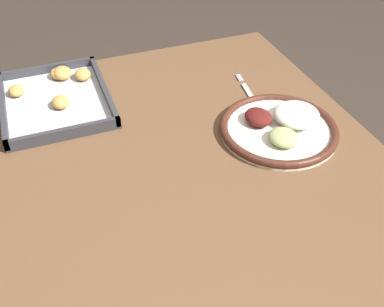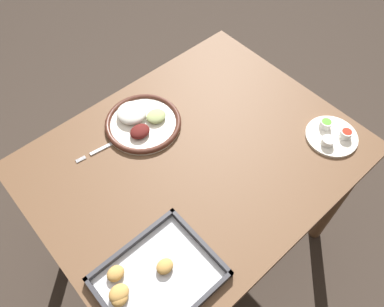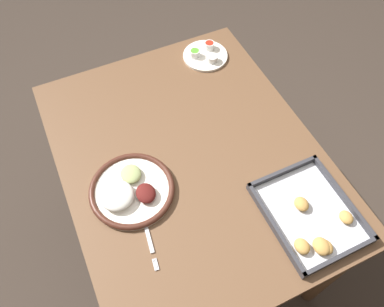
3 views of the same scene
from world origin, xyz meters
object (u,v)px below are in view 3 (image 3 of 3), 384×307
at_px(fork, 148,237).
at_px(baking_tray, 311,217).
at_px(dinner_plate, 130,190).
at_px(saucer_plate, 205,55).

height_order(fork, baking_tray, baking_tray).
bearing_deg(dinner_plate, fork, -1.09).
bearing_deg(baking_tray, saucer_plate, 178.38).
distance_m(dinner_plate, saucer_plate, 0.68).
bearing_deg(dinner_plate, saucer_plate, 133.33).
bearing_deg(saucer_plate, baking_tray, -1.62).
height_order(fork, saucer_plate, saucer_plate).
bearing_deg(dinner_plate, baking_tray, 55.82).
height_order(dinner_plate, fork, dinner_plate).
relative_size(dinner_plate, saucer_plate, 1.51).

